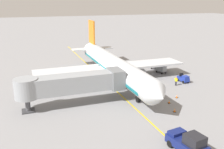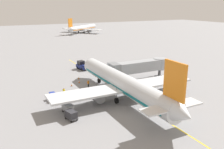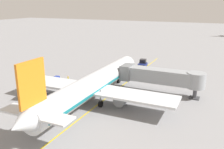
{
  "view_description": "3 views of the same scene",
  "coord_description": "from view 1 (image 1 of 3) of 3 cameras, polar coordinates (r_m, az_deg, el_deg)",
  "views": [
    {
      "loc": [
        14.91,
        44.81,
        15.47
      ],
      "look_at": [
        -0.02,
        3.92,
        2.39
      ],
      "focal_mm": 40.18,
      "sensor_mm": 36.0,
      "label": 1
    },
    {
      "loc": [
        -24.26,
        -39.2,
        18.22
      ],
      "look_at": [
        -1.01,
        5.95,
        3.58
      ],
      "focal_mm": 38.94,
      "sensor_mm": 36.0,
      "label": 2
    },
    {
      "loc": [
        18.52,
        -34.77,
        16.93
      ],
      "look_at": [
        -0.24,
        5.95,
        3.72
      ],
      "focal_mm": 38.83,
      "sensor_mm": 36.0,
      "label": 3
    }
  ],
  "objects": [
    {
      "name": "pushback_tractor",
      "position": [
        28.25,
        16.9,
        -14.65
      ],
      "size": [
        2.84,
        4.68,
        2.4
      ],
      "color": "navy",
      "rests_on": "ground"
    },
    {
      "name": "safety_cone_wing_tip",
      "position": [
        39.99,
        12.89,
        -6.02
      ],
      "size": [
        0.36,
        0.36,
        0.59
      ],
      "color": "black",
      "rests_on": "ground"
    },
    {
      "name": "safety_cone_nose_right",
      "position": [
        42.4,
        14.52,
        -4.81
      ],
      "size": [
        0.36,
        0.36,
        0.59
      ],
      "color": "black",
      "rests_on": "ground"
    },
    {
      "name": "jet_bridge",
      "position": [
        37.72,
        -9.18,
        -2.06
      ],
      "size": [
        16.13,
        3.5,
        4.98
      ],
      "color": "#93999E",
      "rests_on": "ground"
    },
    {
      "name": "ground_crew_loader",
      "position": [
        42.53,
        9.17,
        -3.45
      ],
      "size": [
        0.66,
        0.45,
        1.69
      ],
      "color": "#232328",
      "rests_on": "ground"
    },
    {
      "name": "gate_lead_in_line",
      "position": [
        49.69,
        -1.58,
        -1.41
      ],
      "size": [
        0.24,
        80.0,
        0.01
      ],
      "primitive_type": "cube",
      "color": "gold",
      "rests_on": "ground"
    },
    {
      "name": "baggage_tug_lead",
      "position": [
        50.6,
        15.95,
        -0.89
      ],
      "size": [
        1.36,
        2.54,
        1.62
      ],
      "color": "#1E339E",
      "rests_on": "ground"
    },
    {
      "name": "parked_airliner",
      "position": [
        48.73,
        0.16,
        2.13
      ],
      "size": [
        30.0,
        37.2,
        10.63
      ],
      "color": "silver",
      "rests_on": "ground"
    },
    {
      "name": "baggage_cart_second_in_train",
      "position": [
        58.24,
        9.96,
        2.04
      ],
      "size": [
        1.83,
        2.98,
        1.58
      ],
      "color": "#4C4C51",
      "rests_on": "ground"
    },
    {
      "name": "safety_cone_nose_left",
      "position": [
        37.24,
        14.07,
        -7.87
      ],
      "size": [
        0.36,
        0.36,
        0.59
      ],
      "color": "black",
      "rests_on": "ground"
    },
    {
      "name": "ground_crew_wing_walker",
      "position": [
        48.11,
        14.38,
        -1.37
      ],
      "size": [
        0.45,
        0.66,
        1.69
      ],
      "color": "#232328",
      "rests_on": "ground"
    },
    {
      "name": "baggage_cart_front",
      "position": [
        55.68,
        11.12,
        1.29
      ],
      "size": [
        1.83,
        2.98,
        1.58
      ],
      "color": "#4C4C51",
      "rests_on": "ground"
    },
    {
      "name": "ground_plane",
      "position": [
        49.69,
        -1.58,
        -1.41
      ],
      "size": [
        400.0,
        400.0,
        0.0
      ],
      "primitive_type": "plane",
      "color": "gray"
    }
  ]
}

